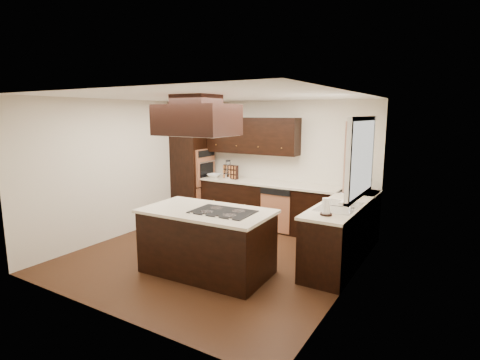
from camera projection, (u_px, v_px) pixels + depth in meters
The scene contains 30 objects.
floor at pixel (215, 256), 6.01m from camera, with size 4.20×4.20×0.02m, color #4E2C17.
ceiling at pixel (213, 96), 5.57m from camera, with size 4.20×4.20×0.02m, color white.
wall_back at pixel (274, 164), 7.57m from camera, with size 4.20×0.02×2.50m, color beige.
wall_front at pixel (102, 208), 4.01m from camera, with size 4.20×0.02×2.50m, color beige.
wall_left at pixel (120, 169), 6.86m from camera, with size 0.02×4.20×2.50m, color beige.
wall_right at pixel (352, 194), 4.71m from camera, with size 0.02×4.20×2.50m, color beige.
oven_column at pixel (193, 169), 8.16m from camera, with size 0.65×0.75×2.12m, color black.
wall_oven_face at pixel (206, 167), 7.97m from camera, with size 0.05×0.62×0.78m, color #B46C47.
base_cabinets_back at pixel (268, 206), 7.43m from camera, with size 2.93×0.60×0.88m, color black.
base_cabinets_right at pixel (344, 232), 5.77m from camera, with size 0.60×2.40×0.88m, color black.
countertop_back at pixel (268, 183), 7.34m from camera, with size 2.93×0.63×0.04m, color beige.
countertop_right at pixel (345, 203), 5.70m from camera, with size 0.63×2.40×0.04m, color beige.
upper_cabinets at pixel (252, 136), 7.54m from camera, with size 2.00×0.34×0.72m, color black.
dishwasher_front at pixel (275, 213), 7.04m from camera, with size 0.60×0.05×0.72m, color #B46C47.
window_frame at pixel (361, 158), 5.13m from camera, with size 0.06×1.32×1.12m, color white.
window_pane at pixel (363, 158), 5.11m from camera, with size 0.00×1.20×1.00m, color white.
curtain_left at pixel (348, 157), 4.80m from camera, with size 0.02×0.34×0.90m, color #FFE2C7.
curtain_right at pixel (364, 151), 5.50m from camera, with size 0.02×0.34×0.90m, color #FFE2C7.
sink_rim at pixel (339, 207), 5.39m from camera, with size 0.52×0.84×0.01m, color silver.
island at pixel (207, 243), 5.30m from camera, with size 1.76×0.96×0.88m, color black.
island_top at pixel (206, 211), 5.22m from camera, with size 1.82×1.02×0.04m, color beige.
cooktop at pixel (223, 212), 5.09m from camera, with size 0.83×0.55×0.01m, color black.
range_hood at pixel (197, 120), 5.12m from camera, with size 1.05×0.72×0.42m, color black.
hood_duct at pixel (196, 99), 5.07m from camera, with size 0.55×0.50×0.13m, color black.
blender_base at pixel (228, 176), 7.75m from camera, with size 0.15×0.15×0.10m, color silver.
blender_pitcher at pixel (228, 168), 7.72m from camera, with size 0.13×0.13×0.26m, color silver.
spice_rack at pixel (231, 172), 7.72m from camera, with size 0.34×0.09×0.29m, color black.
mixing_bowl at pixel (214, 175), 7.93m from camera, with size 0.28×0.28×0.07m, color white.
soap_bottle at pixel (351, 192), 5.95m from camera, with size 0.09×0.09×0.20m, color white.
paper_towel at pixel (326, 207), 4.92m from camera, with size 0.11×0.11×0.23m, color white.
Camera 1 is at (3.29, -4.68, 2.24)m, focal length 28.00 mm.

